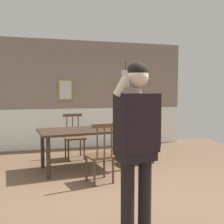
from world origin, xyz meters
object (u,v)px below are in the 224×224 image
at_px(chair_by_doorway, 143,139).
at_px(person_figure, 137,135).
at_px(chair_at_table_head, 101,154).
at_px(chair_near_window, 74,137).
at_px(dining_table, 85,134).

bearing_deg(chair_by_doorway, person_figure, 147.86).
bearing_deg(chair_at_table_head, chair_near_window, 84.71).
xyz_separation_m(chair_by_doorway, chair_at_table_head, (-1.12, -0.99, -0.02)).
bearing_deg(person_figure, dining_table, -100.44).
height_order(dining_table, chair_at_table_head, chair_at_table_head).
relative_size(dining_table, chair_by_doorway, 1.71).
height_order(chair_by_doorway, person_figure, person_figure).
distance_m(chair_by_doorway, chair_at_table_head, 1.49).
height_order(chair_at_table_head, person_figure, person_figure).
xyz_separation_m(dining_table, chair_at_table_head, (0.10, -0.84, -0.20)).
relative_size(chair_at_table_head, person_figure, 0.55).
bearing_deg(person_figure, chair_by_doorway, -126.73).
relative_size(dining_table, chair_near_window, 1.84).
bearing_deg(chair_at_table_head, person_figure, -101.14).
bearing_deg(chair_at_table_head, dining_table, 84.88).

